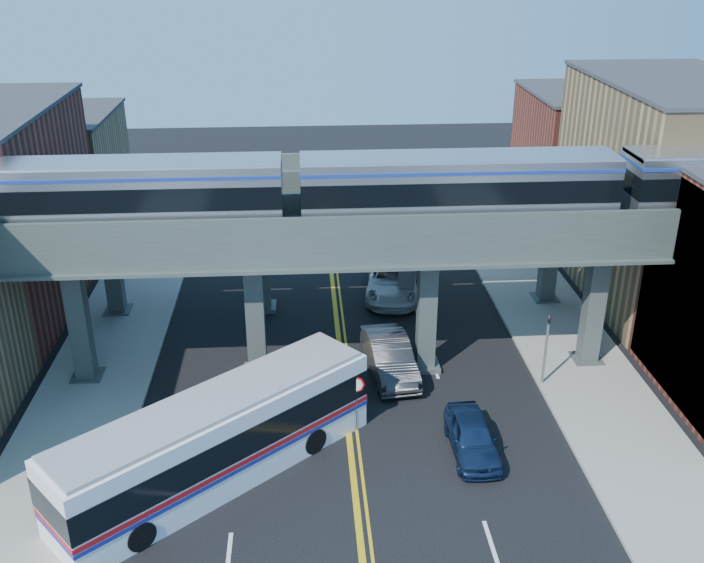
{
  "coord_description": "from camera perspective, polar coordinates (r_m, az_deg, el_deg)",
  "views": [
    {
      "loc": [
        -1.7,
        -24.61,
        19.31
      ],
      "look_at": [
        0.4,
        6.68,
        5.26
      ],
      "focal_mm": 40.0,
      "sensor_mm": 36.0,
      "label": 1
    }
  ],
  "objects": [
    {
      "name": "transit_train",
      "position": [
        34.85,
        7.7,
        6.86
      ],
      "size": [
        42.85,
        2.68,
        3.12
      ],
      "color": "black",
      "rests_on": "elevated_viaduct_near"
    },
    {
      "name": "building_west_c",
      "position": [
        58.23,
        -20.63,
        7.34
      ],
      "size": [
        8.0,
        10.0,
        8.0
      ],
      "primitive_type": "cube",
      "color": "#9C7D50",
      "rests_on": "ground"
    },
    {
      "name": "mural_panel",
      "position": [
        35.98,
        23.43,
        -1.87
      ],
      "size": [
        0.1,
        9.5,
        9.5
      ],
      "primitive_type": "cube",
      "color": "teal",
      "rests_on": "ground"
    },
    {
      "name": "building_east_b",
      "position": [
        47.27,
        21.78,
        6.04
      ],
      "size": [
        8.0,
        14.0,
        12.0
      ],
      "primitive_type": "cube",
      "color": "#9C7D50",
      "rests_on": "ground"
    },
    {
      "name": "transit_bus",
      "position": [
        30.65,
        -9.76,
        -11.26
      ],
      "size": [
        11.92,
        10.65,
        3.38
      ],
      "rotation": [
        0.0,
        0.0,
        0.7
      ],
      "color": "white",
      "rests_on": "ground"
    },
    {
      "name": "car_lane_a",
      "position": [
        32.46,
        8.74,
        -11.09
      ],
      "size": [
        1.81,
        4.38,
        1.49
      ],
      "primitive_type": "imported",
      "rotation": [
        0.0,
        0.0,
        0.01
      ],
      "color": "#11213F",
      "rests_on": "ground"
    },
    {
      "name": "building_east_c",
      "position": [
        59.17,
        16.45,
        8.66
      ],
      "size": [
        8.0,
        10.0,
        9.0
      ],
      "primitive_type": "cube",
      "color": "brown",
      "rests_on": "ground"
    },
    {
      "name": "car_lane_c",
      "position": [
        45.24,
        2.95,
        0.06
      ],
      "size": [
        3.72,
        6.67,
        1.77
      ],
      "primitive_type": "imported",
      "rotation": [
        0.0,
        0.0,
        -0.13
      ],
      "color": "#BDBDBF",
      "rests_on": "ground"
    },
    {
      "name": "ground",
      "position": [
        31.33,
        0.09,
        -13.92
      ],
      "size": [
        120.0,
        120.0,
        0.0
      ],
      "primitive_type": "plane",
      "color": "black",
      "rests_on": "ground"
    },
    {
      "name": "elevated_viaduct_far",
      "position": [
        41.67,
        -1.32,
        6.18
      ],
      "size": [
        52.0,
        3.6,
        7.4
      ],
      "color": "#3A4342",
      "rests_on": "ground"
    },
    {
      "name": "stop_sign",
      "position": [
        32.78,
        0.26,
        -8.24
      ],
      "size": [
        0.76,
        0.09,
        2.63
      ],
      "color": "slate",
      "rests_on": "ground"
    },
    {
      "name": "car_lane_d",
      "position": [
        50.71,
        3.03,
        2.85
      ],
      "size": [
        3.34,
        6.66,
        1.86
      ],
      "primitive_type": "imported",
      "rotation": [
        0.0,
        0.0,
        0.12
      ],
      "color": "#B4B5BA",
      "rests_on": "ground"
    },
    {
      "name": "traffic_signal",
      "position": [
        36.68,
        13.97,
        -4.28
      ],
      "size": [
        0.15,
        0.18,
        4.1
      ],
      "color": "slate",
      "rests_on": "ground"
    },
    {
      "name": "sidewalk_east",
      "position": [
        41.74,
        15.12,
        -4.22
      ],
      "size": [
        5.0,
        70.0,
        0.16
      ],
      "primitive_type": "cube",
      "color": "gray",
      "rests_on": "ground"
    },
    {
      "name": "elevated_viaduct_near",
      "position": [
        35.09,
        -0.79,
        2.66
      ],
      "size": [
        52.0,
        3.6,
        7.4
      ],
      "color": "#3A4342",
      "rests_on": "ground"
    },
    {
      "name": "sidewalk_west",
      "position": [
        40.79,
        -17.32,
        -5.2
      ],
      "size": [
        5.0,
        70.0,
        0.16
      ],
      "primitive_type": "cube",
      "color": "gray",
      "rests_on": "ground"
    },
    {
      "name": "car_lane_b",
      "position": [
        37.32,
        2.74,
        -5.47
      ],
      "size": [
        2.49,
        5.6,
        1.79
      ],
      "primitive_type": "imported",
      "rotation": [
        0.0,
        0.0,
        0.11
      ],
      "color": "#2B2B2D",
      "rests_on": "ground"
    }
  ]
}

